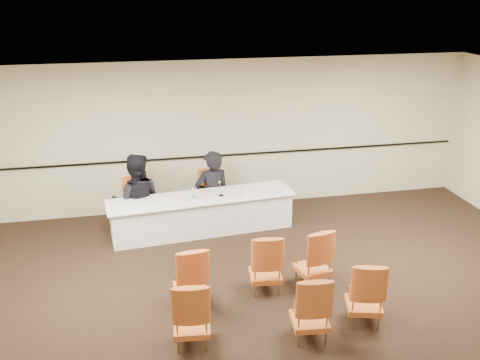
% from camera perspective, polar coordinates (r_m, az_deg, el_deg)
% --- Properties ---
extents(floor, '(10.00, 10.00, 0.00)m').
position_cam_1_polar(floor, '(7.75, 4.30, -14.11)').
color(floor, black).
rests_on(floor, ground).
extents(ceiling, '(10.00, 10.00, 0.00)m').
position_cam_1_polar(ceiling, '(6.53, 5.00, 8.08)').
color(ceiling, white).
rests_on(ceiling, ground).
extents(wall_back, '(10.00, 0.04, 3.00)m').
position_cam_1_polar(wall_back, '(10.68, -1.36, 4.79)').
color(wall_back, beige).
rests_on(wall_back, ground).
extents(wall_rail, '(9.80, 0.04, 0.03)m').
position_cam_1_polar(wall_rail, '(10.75, -1.30, 2.68)').
color(wall_rail, black).
rests_on(wall_rail, wall_back).
extents(panel_table, '(3.48, 1.12, 0.69)m').
position_cam_1_polar(panel_table, '(9.93, -4.06, -3.63)').
color(panel_table, white).
rests_on(panel_table, ground).
extents(panelist_main, '(0.77, 0.58, 1.92)m').
position_cam_1_polar(panelist_main, '(10.43, -2.96, -1.91)').
color(panelist_main, black).
rests_on(panelist_main, ground).
extents(panelist_main_chair, '(0.54, 0.54, 0.95)m').
position_cam_1_polar(panelist_main_chair, '(10.41, -2.97, -1.62)').
color(panelist_main_chair, '#A9691E').
rests_on(panelist_main_chair, ground).
extents(panelist_second, '(0.98, 0.80, 1.89)m').
position_cam_1_polar(panelist_second, '(10.18, -10.93, -2.35)').
color(panelist_second, black).
rests_on(panelist_second, ground).
extents(panelist_second_chair, '(0.54, 0.54, 0.95)m').
position_cam_1_polar(panelist_second_chair, '(10.19, -10.92, -2.51)').
color(panelist_second_chair, '#A9691E').
rests_on(panelist_second_chair, ground).
extents(papers, '(0.37, 0.34, 0.00)m').
position_cam_1_polar(papers, '(9.79, -1.96, -1.74)').
color(papers, white).
rests_on(papers, panel_table).
extents(microphone, '(0.10, 0.18, 0.25)m').
position_cam_1_polar(microphone, '(9.76, -2.03, -1.03)').
color(microphone, black).
rests_on(microphone, panel_table).
extents(water_bottle, '(0.08, 0.08, 0.21)m').
position_cam_1_polar(water_bottle, '(9.67, -5.05, -1.44)').
color(water_bottle, teal).
rests_on(water_bottle, panel_table).
extents(drinking_glass, '(0.09, 0.09, 0.10)m').
position_cam_1_polar(drinking_glass, '(9.65, -3.80, -1.81)').
color(drinking_glass, silver).
rests_on(drinking_glass, panel_table).
extents(coffee_cup, '(0.09, 0.09, 0.13)m').
position_cam_1_polar(coffee_cup, '(9.89, 0.63, -1.11)').
color(coffee_cup, white).
rests_on(coffee_cup, panel_table).
extents(aud_chair_front_left, '(0.54, 0.54, 0.95)m').
position_cam_1_polar(aud_chair_front_left, '(7.73, -5.29, -10.09)').
color(aud_chair_front_left, '#A9691E').
rests_on(aud_chair_front_left, ground).
extents(aud_chair_front_mid, '(0.55, 0.55, 0.95)m').
position_cam_1_polar(aud_chair_front_mid, '(8.04, 2.74, -8.70)').
color(aud_chair_front_mid, '#A9691E').
rests_on(aud_chair_front_mid, ground).
extents(aud_chair_front_right, '(0.59, 0.59, 0.95)m').
position_cam_1_polar(aud_chair_front_right, '(8.26, 7.82, -8.04)').
color(aud_chair_front_right, '#A9691E').
rests_on(aud_chair_front_right, ground).
extents(aud_chair_back_left, '(0.55, 0.55, 0.95)m').
position_cam_1_polar(aud_chair_back_left, '(6.97, -5.21, -13.85)').
color(aud_chair_back_left, '#A9691E').
rests_on(aud_chair_back_left, ground).
extents(aud_chair_back_mid, '(0.55, 0.55, 0.95)m').
position_cam_1_polar(aud_chair_back_mid, '(7.11, 7.50, -13.18)').
color(aud_chair_back_mid, '#A9691E').
rests_on(aud_chair_back_mid, ground).
extents(aud_chair_back_right, '(0.61, 0.61, 0.95)m').
position_cam_1_polar(aud_chair_back_right, '(7.54, 13.19, -11.45)').
color(aud_chair_back_right, '#A9691E').
rests_on(aud_chair_back_right, ground).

